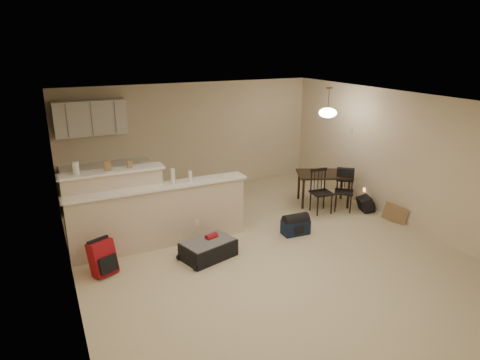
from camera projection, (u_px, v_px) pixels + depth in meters
room at (264, 179)px, 6.88m from camera, size 7.00×7.02×2.50m
breakfast_bar at (144, 213)px, 7.20m from camera, size 3.08×0.58×1.39m
upper_cabinets at (90, 118)px, 8.63m from camera, size 1.40×0.34×0.70m
kitchen_counter at (108, 186)px, 9.04m from camera, size 1.80×0.60×0.90m
thermostat at (350, 131)px, 9.36m from camera, size 0.02×0.12×0.12m
jar at (76, 168)px, 6.65m from camera, size 0.10×0.10×0.20m
cereal_box at (107, 166)px, 6.85m from camera, size 0.10×0.07×0.16m
small_box at (130, 164)px, 7.00m from camera, size 0.08×0.06×0.12m
bottle_a at (173, 176)px, 7.15m from camera, size 0.07×0.07×0.26m
bottle_b at (190, 176)px, 7.29m from camera, size 0.06×0.06×0.18m
dining_table at (324, 177)px, 9.14m from camera, size 1.31×1.12×0.69m
pendant_lamp at (328, 112)px, 8.71m from camera, size 0.36×0.36×0.62m
dining_chair_near at (322, 192)px, 8.71m from camera, size 0.43×0.41×0.90m
dining_chair_far at (344, 191)px, 8.83m from camera, size 0.51×0.51×0.85m
suitcase at (208, 249)px, 6.96m from camera, size 0.95×0.75×0.28m
red_backpack at (102, 258)px, 6.43m from camera, size 0.41×0.34×0.53m
navy_duffel at (295, 227)px, 7.81m from camera, size 0.50×0.29×0.27m
black_daypack at (365, 204)px, 8.87m from camera, size 0.33×0.40×0.30m
cardboard_sheet at (395, 214)px, 8.29m from camera, size 0.20×0.44×0.36m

